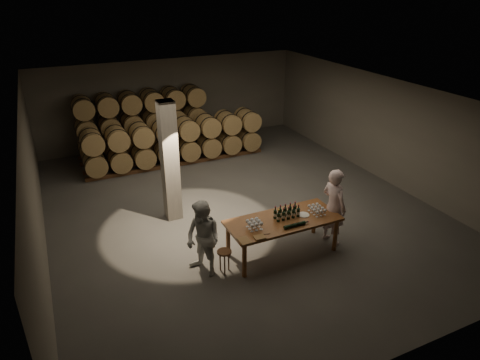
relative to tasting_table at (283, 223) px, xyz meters
name	(u,v)px	position (x,y,z in m)	size (l,w,h in m)	color
room	(170,162)	(-1.80, 2.70, 0.80)	(12.00, 12.00, 12.00)	#524F4C
tasting_table	(283,223)	(0.00, 0.00, 0.00)	(2.60, 1.10, 0.90)	brown
barrel_stack_back	(143,122)	(-1.35, 7.70, 0.40)	(4.70, 0.95, 2.31)	brown
barrel_stack_front	(176,140)	(-0.57, 6.30, 0.03)	(6.26, 0.95, 1.57)	brown
bottle_cluster	(287,213)	(0.11, 0.05, 0.21)	(0.60, 0.23, 0.31)	black
lying_bottles	(295,225)	(0.07, -0.38, 0.15)	(0.63, 0.08, 0.08)	black
glass_cluster_left	(254,223)	(-0.76, -0.05, 0.24)	(0.31, 0.31, 0.19)	silver
glass_cluster_right	(317,208)	(0.87, -0.06, 0.22)	(0.30, 0.41, 0.16)	silver
plate	(304,215)	(0.53, -0.03, 0.11)	(0.27, 0.27, 0.02)	white
notebook_near	(260,237)	(-0.84, -0.45, 0.12)	(0.23, 0.19, 0.03)	brown
notebook_corner	(245,241)	(-1.18, -0.43, 0.12)	(0.23, 0.29, 0.03)	brown
pen	(267,234)	(-0.64, -0.39, 0.11)	(0.01, 0.01, 0.14)	black
stool	(224,255)	(-1.50, -0.09, -0.36)	(0.32, 0.32, 0.53)	brown
person_man	(334,207)	(1.32, -0.08, 0.17)	(0.70, 0.46, 1.92)	silver
person_woman	(203,239)	(-1.91, 0.07, 0.06)	(0.84, 0.65, 1.72)	silver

